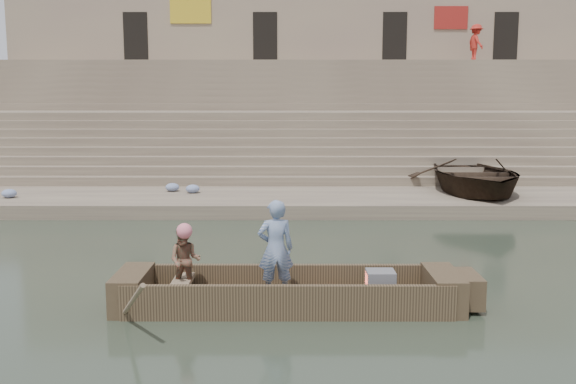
{
  "coord_description": "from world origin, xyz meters",
  "views": [
    {
      "loc": [
        -0.71,
        -11.8,
        3.45
      ],
      "look_at": [
        -0.73,
        1.95,
        1.4
      ],
      "focal_mm": 40.4,
      "sensor_mm": 36.0,
      "label": 1
    }
  ],
  "objects_px": {
    "main_rowboat": "(288,301)",
    "standing_man": "(276,249)",
    "pedestrian": "(476,43)",
    "television": "(380,283)",
    "beached_rowboat": "(475,176)",
    "rowing_man": "(185,261)"
  },
  "relations": [
    {
      "from": "standing_man",
      "to": "beached_rowboat",
      "type": "relative_size",
      "value": 0.3
    },
    {
      "from": "standing_man",
      "to": "pedestrian",
      "type": "bearing_deg",
      "value": -121.57
    },
    {
      "from": "television",
      "to": "beached_rowboat",
      "type": "xyz_separation_m",
      "value": [
        4.39,
        10.05,
        0.53
      ]
    },
    {
      "from": "main_rowboat",
      "to": "pedestrian",
      "type": "relative_size",
      "value": 2.6
    },
    {
      "from": "standing_man",
      "to": "rowing_man",
      "type": "distance_m",
      "value": 1.52
    },
    {
      "from": "standing_man",
      "to": "pedestrian",
      "type": "xyz_separation_m",
      "value": [
        9.94,
        24.28,
        5.14
      ]
    },
    {
      "from": "pedestrian",
      "to": "television",
      "type": "bearing_deg",
      "value": 149.58
    },
    {
      "from": "main_rowboat",
      "to": "beached_rowboat",
      "type": "relative_size",
      "value": 0.94
    },
    {
      "from": "standing_man",
      "to": "television",
      "type": "bearing_deg",
      "value": 174.71
    },
    {
      "from": "main_rowboat",
      "to": "standing_man",
      "type": "bearing_deg",
      "value": -148.32
    },
    {
      "from": "main_rowboat",
      "to": "beached_rowboat",
      "type": "height_order",
      "value": "beached_rowboat"
    },
    {
      "from": "beached_rowboat",
      "to": "pedestrian",
      "type": "bearing_deg",
      "value": 75.26
    },
    {
      "from": "television",
      "to": "beached_rowboat",
      "type": "bearing_deg",
      "value": 66.41
    },
    {
      "from": "rowing_man",
      "to": "beached_rowboat",
      "type": "distance_m",
      "value": 12.53
    },
    {
      "from": "pedestrian",
      "to": "beached_rowboat",
      "type": "bearing_deg",
      "value": 153.14
    },
    {
      "from": "standing_man",
      "to": "pedestrian",
      "type": "distance_m",
      "value": 26.74
    },
    {
      "from": "standing_man",
      "to": "pedestrian",
      "type": "relative_size",
      "value": 0.83
    },
    {
      "from": "standing_man",
      "to": "beached_rowboat",
      "type": "height_order",
      "value": "standing_man"
    },
    {
      "from": "rowing_man",
      "to": "pedestrian",
      "type": "bearing_deg",
      "value": 68.17
    },
    {
      "from": "standing_man",
      "to": "television",
      "type": "relative_size",
      "value": 3.47
    },
    {
      "from": "rowing_man",
      "to": "beached_rowboat",
      "type": "bearing_deg",
      "value": 56.33
    },
    {
      "from": "standing_man",
      "to": "beached_rowboat",
      "type": "bearing_deg",
      "value": -130.22
    }
  ]
}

